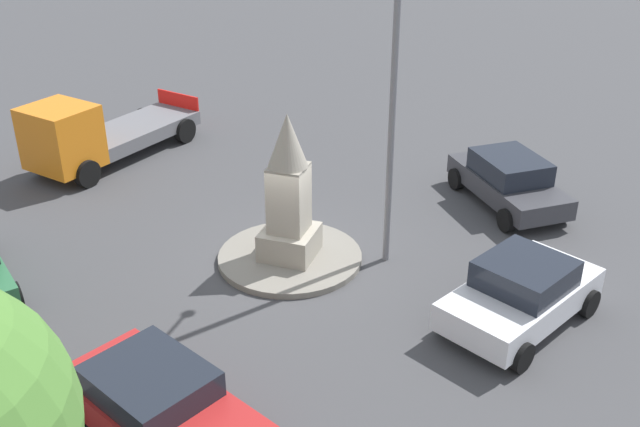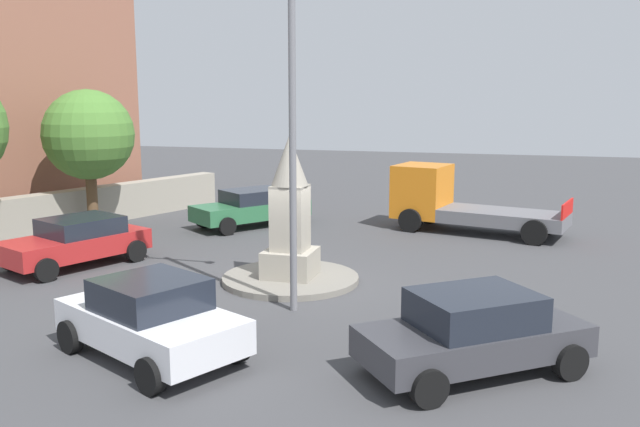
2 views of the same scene
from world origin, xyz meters
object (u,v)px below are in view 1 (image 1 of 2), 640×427
(monument, at_px, (289,195))
(car_dark_grey_near_island, at_px, (508,180))
(streetlamp, at_px, (395,53))
(car_red_far_side, at_px, (158,404))
(car_white_passing, at_px, (522,293))
(truck_orange_parked_left, at_px, (93,135))

(monument, xyz_separation_m, car_dark_grey_near_island, (4.94, -4.75, -1.04))
(monument, bearing_deg, streetlamp, -70.11)
(car_dark_grey_near_island, xyz_separation_m, car_red_far_side, (-11.35, 4.69, -0.03))
(streetlamp, height_order, car_white_passing, streetlamp)
(monument, distance_m, streetlamp, 4.17)
(streetlamp, distance_m, car_white_passing, 5.84)
(monument, height_order, streetlamp, streetlamp)
(car_red_far_side, height_order, truck_orange_parked_left, truck_orange_parked_left)
(car_white_passing, bearing_deg, monument, 81.08)
(monument, relative_size, car_dark_grey_near_island, 0.87)
(streetlamp, relative_size, car_dark_grey_near_island, 2.06)
(streetlamp, distance_m, car_dark_grey_near_island, 6.57)
(car_white_passing, xyz_separation_m, truck_orange_parked_left, (4.40, 13.61, 0.28))
(monument, relative_size, car_red_far_side, 0.84)
(car_white_passing, distance_m, truck_orange_parked_left, 14.31)
(monument, height_order, truck_orange_parked_left, monument)
(car_dark_grey_near_island, distance_m, truck_orange_parked_left, 12.80)
(monument, bearing_deg, truck_orange_parked_left, 66.18)
(car_dark_grey_near_island, bearing_deg, car_red_far_side, 157.54)
(car_red_far_side, distance_m, truck_orange_parked_left, 12.77)
(monument, distance_m, car_red_far_side, 6.50)
(monument, xyz_separation_m, car_red_far_side, (-6.41, -0.05, -1.08))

